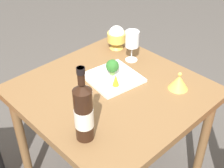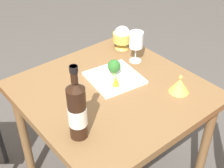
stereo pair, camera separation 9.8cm
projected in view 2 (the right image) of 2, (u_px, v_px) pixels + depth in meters
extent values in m
cube|color=brown|center=(112.00, 92.00, 1.55)|extent=(0.85, 0.85, 0.04)
cylinder|color=brown|center=(24.00, 137.00, 1.81)|extent=(0.05, 0.05, 0.69)
cylinder|color=brown|center=(119.00, 89.00, 2.18)|extent=(0.05, 0.05, 0.69)
cylinder|color=brown|center=(204.00, 150.00, 1.73)|extent=(0.05, 0.05, 0.69)
cylinder|color=black|center=(0.00, 139.00, 1.97)|extent=(0.03, 0.03, 0.43)
cylinder|color=black|center=(77.00, 113.00, 1.21)|extent=(0.08, 0.07, 0.24)
cone|color=black|center=(75.00, 86.00, 1.13)|extent=(0.08, 0.07, 0.03)
cylinder|color=black|center=(74.00, 74.00, 1.11)|extent=(0.03, 0.03, 0.07)
cylinder|color=black|center=(74.00, 69.00, 1.09)|extent=(0.03, 0.03, 0.02)
cylinder|color=silver|center=(78.00, 116.00, 1.22)|extent=(0.08, 0.08, 0.08)
cylinder|color=white|center=(135.00, 61.00, 1.76)|extent=(0.07, 0.07, 0.00)
cylinder|color=white|center=(136.00, 54.00, 1.73)|extent=(0.01, 0.01, 0.08)
cylinder|color=white|center=(136.00, 40.00, 1.68)|extent=(0.08, 0.08, 0.09)
cone|color=gold|center=(122.00, 45.00, 1.86)|extent=(0.08, 0.08, 0.04)
cylinder|color=gold|center=(122.00, 37.00, 1.84)|extent=(0.11, 0.11, 0.05)
sphere|color=white|center=(122.00, 34.00, 1.82)|extent=(0.09, 0.09, 0.09)
cone|color=gold|center=(180.00, 85.00, 1.50)|extent=(0.10, 0.10, 0.07)
sphere|color=gold|center=(181.00, 77.00, 1.48)|extent=(0.02, 0.02, 0.02)
cube|color=white|center=(114.00, 78.00, 1.61)|extent=(0.28, 0.28, 0.02)
cylinder|color=#729E4C|center=(114.00, 72.00, 1.61)|extent=(0.03, 0.03, 0.03)
sphere|color=#2D6B28|center=(114.00, 66.00, 1.59)|extent=(0.07, 0.07, 0.07)
cone|color=orange|center=(112.00, 64.00, 1.65)|extent=(0.03, 0.03, 0.06)
cone|color=orange|center=(116.00, 80.00, 1.52)|extent=(0.03, 0.03, 0.06)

